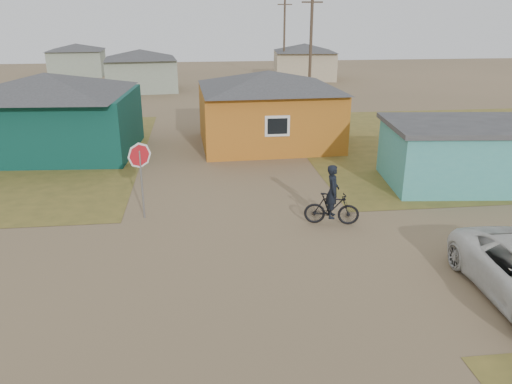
% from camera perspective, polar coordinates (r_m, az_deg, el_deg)
% --- Properties ---
extents(ground, '(120.00, 120.00, 0.00)m').
position_cam_1_polar(ground, '(13.89, -0.67, -9.39)').
color(ground, '#80684A').
extents(grass_ne, '(20.00, 18.00, 0.00)m').
position_cam_1_polar(grass_ne, '(30.10, 23.99, 5.25)').
color(grass_ne, olive).
rests_on(grass_ne, ground).
extents(house_teal, '(8.93, 7.08, 4.00)m').
position_cam_1_polar(house_teal, '(26.95, -22.52, 8.38)').
color(house_teal, '#09332C').
rests_on(house_teal, ground).
extents(house_yellow, '(7.72, 6.76, 3.90)m').
position_cam_1_polar(house_yellow, '(26.73, 1.42, 9.69)').
color(house_yellow, '#B3661B').
rests_on(house_yellow, ground).
extents(shed_turquoise, '(6.71, 4.93, 2.60)m').
position_cam_1_polar(shed_turquoise, '(22.13, 22.63, 4.08)').
color(shed_turquoise, teal).
rests_on(shed_turquoise, ground).
extents(house_pale_west, '(7.04, 6.15, 3.60)m').
position_cam_1_polar(house_pale_west, '(46.53, -12.99, 13.48)').
color(house_pale_west, gray).
rests_on(house_pale_west, ground).
extents(house_beige_east, '(6.95, 6.05, 3.60)m').
position_cam_1_polar(house_beige_east, '(53.46, 5.54, 14.69)').
color(house_beige_east, tan).
rests_on(house_beige_east, ground).
extents(house_pale_north, '(6.28, 5.81, 3.40)m').
position_cam_1_polar(house_pale_north, '(59.61, -19.76, 14.10)').
color(house_pale_north, gray).
rests_on(house_pale_north, ground).
extents(utility_pole_near, '(1.40, 0.20, 8.00)m').
position_cam_1_polar(utility_pole_near, '(35.00, 6.25, 15.58)').
color(utility_pole_near, '#48382B').
rests_on(utility_pole_near, ground).
extents(utility_pole_far, '(1.40, 0.20, 8.00)m').
position_cam_1_polar(utility_pole_far, '(50.86, 3.25, 17.05)').
color(utility_pole_far, '#48382B').
rests_on(utility_pole_far, ground).
extents(stop_sign, '(0.87, 0.24, 2.70)m').
position_cam_1_polar(stop_sign, '(17.24, -13.10, 3.17)').
color(stop_sign, gray).
rests_on(stop_sign, ground).
extents(cyclist, '(1.92, 0.92, 2.09)m').
position_cam_1_polar(cyclist, '(16.88, 8.68, -1.24)').
color(cyclist, black).
rests_on(cyclist, ground).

